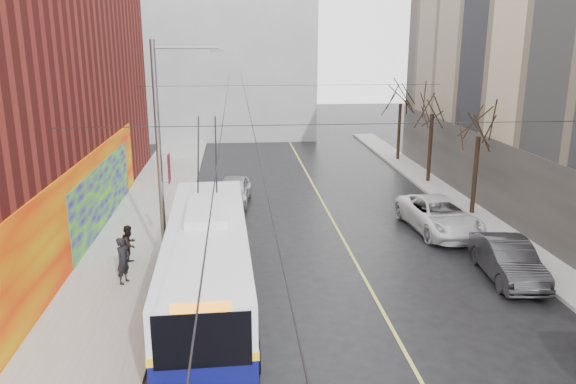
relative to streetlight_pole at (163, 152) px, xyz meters
name	(u,v)px	position (x,y,z in m)	size (l,w,h in m)	color
sidewalk_left	(132,252)	(-1.86, 2.00, -4.77)	(4.00, 60.00, 0.15)	gray
sidewalk_right	(507,239)	(15.14, 2.00, -4.77)	(2.00, 60.00, 0.15)	gray
lane_line	(339,232)	(7.64, 4.00, -4.84)	(0.12, 50.00, 0.01)	#BFB74C
building_far	(206,40)	(0.14, 34.99, 4.17)	(20.50, 12.10, 18.00)	gray
streetlight_pole	(163,152)	(0.00, 0.00, 0.00)	(2.65, 0.60, 9.00)	slate
catenary_wires	(253,101)	(3.60, 4.77, 1.40)	(18.00, 60.00, 0.22)	black
tree_near	(480,122)	(15.14, 6.00, 0.13)	(3.20, 3.20, 6.40)	black
tree_mid	(433,102)	(15.14, 13.00, 0.41)	(3.20, 3.20, 6.68)	black
tree_far	(401,93)	(15.14, 20.00, 0.30)	(3.20, 3.20, 6.57)	black
pigeons_flying	(286,76)	(4.64, -0.74, 2.86)	(2.47, 1.76, 0.86)	slate
trolleybus	(208,265)	(1.73, -3.54, -3.22)	(3.15, 12.44, 5.85)	#0A0C4B
parked_car_b	(508,260)	(13.14, -2.03, -4.08)	(1.63, 4.67, 1.54)	#29292C
parked_car_c	(439,215)	(12.47, 3.68, -4.05)	(2.65, 5.75, 1.60)	white
following_car	(234,191)	(2.57, 9.37, -4.09)	(1.79, 4.44, 1.51)	#B8B8BD
pedestrian_a	(123,261)	(-1.51, -1.43, -3.81)	(0.65, 0.43, 1.78)	black
pedestrian_b	(129,244)	(-1.64, 0.53, -3.89)	(0.79, 0.61, 1.62)	black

